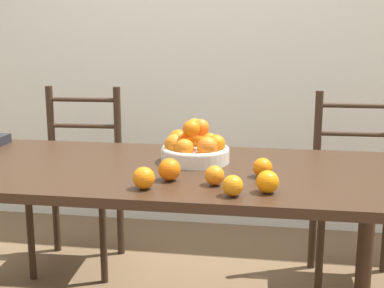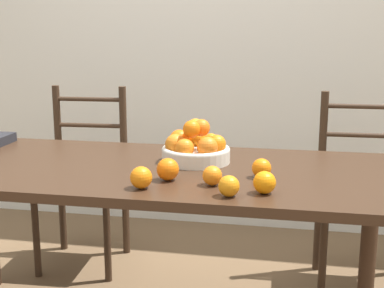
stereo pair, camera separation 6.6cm
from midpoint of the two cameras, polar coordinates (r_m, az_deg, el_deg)
name	(u,v)px [view 1 (the left image)]	position (r m, az deg, el deg)	size (l,w,h in m)	color
wall_back	(199,23)	(3.41, 0.15, 12.74)	(8.00, 0.06, 2.60)	silver
dining_table	(145,190)	(2.11, -5.92, -4.87)	(1.96, 0.81, 0.75)	#382316
fruit_bowl	(195,148)	(2.13, -0.60, -0.42)	(0.27, 0.27, 0.17)	silver
orange_loose_0	(215,175)	(1.83, 1.39, -3.38)	(0.07, 0.07, 0.07)	orange
orange_loose_1	(263,168)	(1.94, 6.57, -2.52)	(0.07, 0.07, 0.07)	orange
orange_loose_2	(169,169)	(1.88, -3.43, -2.74)	(0.08, 0.08, 0.08)	orange
orange_loose_3	(233,186)	(1.71, 3.25, -4.46)	(0.07, 0.07, 0.07)	orange
orange_loose_4	(144,178)	(1.79, -6.22, -3.63)	(0.08, 0.08, 0.08)	orange
orange_loose_5	(268,182)	(1.75, 7.00, -4.03)	(0.07, 0.07, 0.07)	orange
chair_left	(79,183)	(2.96, -12.64, -4.06)	(0.44, 0.42, 0.96)	#382619
chair_right	(356,196)	(2.78, 16.49, -5.34)	(0.43, 0.41, 0.96)	#382619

